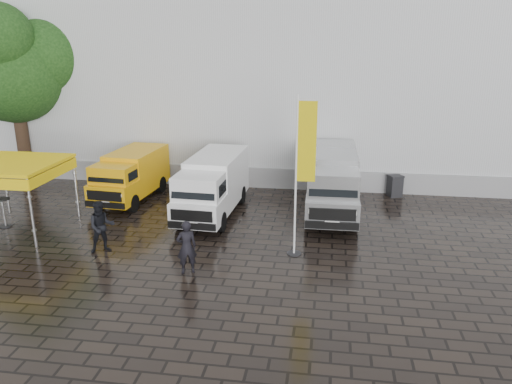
% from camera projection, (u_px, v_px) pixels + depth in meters
% --- Properties ---
extents(ground, '(120.00, 120.00, 0.00)m').
position_uv_depth(ground, '(263.00, 255.00, 17.14)').
color(ground, black).
rests_on(ground, ground).
extents(exhibition_hall, '(44.00, 16.00, 12.00)m').
position_uv_depth(exhibition_hall, '(332.00, 57.00, 30.14)').
color(exhibition_hall, silver).
rests_on(exhibition_hall, ground).
extents(hall_plinth, '(44.00, 0.15, 1.00)m').
position_uv_depth(hall_plinth, '(326.00, 180.00, 24.20)').
color(hall_plinth, gray).
rests_on(hall_plinth, ground).
extents(van_yellow, '(2.19, 4.86, 2.18)m').
position_uv_depth(van_yellow, '(131.00, 177.00, 22.63)').
color(van_yellow, '#F2A90C').
rests_on(van_yellow, ground).
extents(van_white, '(2.12, 5.68, 2.43)m').
position_uv_depth(van_white, '(213.00, 187.00, 20.72)').
color(van_white, white).
rests_on(van_white, ground).
extents(van_silver, '(2.11, 6.03, 2.60)m').
position_uv_depth(van_silver, '(332.00, 184.00, 20.86)').
color(van_silver, '#ADAFB2').
rests_on(van_silver, ground).
extents(canopy_tent, '(3.37, 3.37, 2.68)m').
position_uv_depth(canopy_tent, '(12.00, 166.00, 18.77)').
color(canopy_tent, silver).
rests_on(canopy_tent, ground).
extents(flagpole, '(0.88, 0.50, 5.49)m').
position_uv_depth(flagpole, '(302.00, 168.00, 16.31)').
color(flagpole, black).
rests_on(flagpole, ground).
extents(tree, '(5.06, 5.06, 9.08)m').
position_uv_depth(tree, '(12.00, 65.00, 24.78)').
color(tree, black).
rests_on(tree, ground).
extents(cocktail_table, '(0.60, 0.60, 1.16)m').
position_uv_depth(cocktail_table, '(4.00, 213.00, 19.56)').
color(cocktail_table, black).
rests_on(cocktail_table, ground).
extents(wheelie_bin, '(0.78, 0.78, 1.02)m').
position_uv_depth(wheelie_bin, '(395.00, 186.00, 23.31)').
color(wheelie_bin, black).
rests_on(wheelie_bin, ground).
extents(person_front, '(0.76, 0.65, 1.76)m').
position_uv_depth(person_front, '(187.00, 247.00, 15.66)').
color(person_front, black).
rests_on(person_front, ground).
extents(person_tent, '(1.13, 1.06, 1.85)m').
position_uv_depth(person_tent, '(102.00, 227.00, 17.20)').
color(person_tent, black).
rests_on(person_tent, ground).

